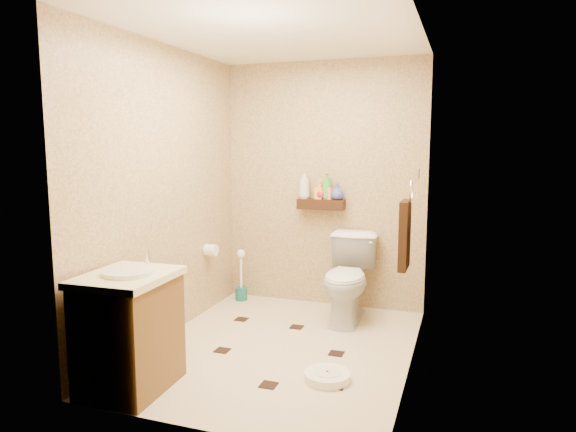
% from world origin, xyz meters
% --- Properties ---
extents(ground, '(2.50, 2.50, 0.00)m').
position_xyz_m(ground, '(0.00, 0.00, 0.00)').
color(ground, beige).
rests_on(ground, ground).
extents(wall_back, '(2.00, 0.04, 2.40)m').
position_xyz_m(wall_back, '(0.00, 1.25, 1.20)').
color(wall_back, tan).
rests_on(wall_back, ground).
extents(wall_front, '(2.00, 0.04, 2.40)m').
position_xyz_m(wall_front, '(0.00, -1.25, 1.20)').
color(wall_front, tan).
rests_on(wall_front, ground).
extents(wall_left, '(0.04, 2.50, 2.40)m').
position_xyz_m(wall_left, '(-1.00, 0.00, 1.20)').
color(wall_left, tan).
rests_on(wall_left, ground).
extents(wall_right, '(0.04, 2.50, 2.40)m').
position_xyz_m(wall_right, '(1.00, 0.00, 1.20)').
color(wall_right, tan).
rests_on(wall_right, ground).
extents(ceiling, '(2.00, 2.50, 0.02)m').
position_xyz_m(ceiling, '(0.00, 0.00, 2.40)').
color(ceiling, white).
rests_on(ceiling, wall_back).
extents(wall_shelf, '(0.46, 0.14, 0.10)m').
position_xyz_m(wall_shelf, '(0.00, 1.17, 1.02)').
color(wall_shelf, '#321A0D').
rests_on(wall_shelf, wall_back).
extents(floor_accents, '(1.25, 1.25, 0.01)m').
position_xyz_m(floor_accents, '(0.03, -0.04, 0.00)').
color(floor_accents, black).
rests_on(floor_accents, ground).
extents(toilet, '(0.47, 0.78, 0.78)m').
position_xyz_m(toilet, '(0.35, 0.83, 0.39)').
color(toilet, white).
rests_on(toilet, ground).
extents(vanity, '(0.54, 0.65, 0.89)m').
position_xyz_m(vanity, '(-0.70, -0.95, 0.40)').
color(vanity, brown).
rests_on(vanity, ground).
extents(bathroom_scale, '(0.40, 0.40, 0.06)m').
position_xyz_m(bathroom_scale, '(0.49, -0.42, 0.03)').
color(bathroom_scale, white).
rests_on(bathroom_scale, ground).
extents(toilet_brush, '(0.12, 0.12, 0.53)m').
position_xyz_m(toilet_brush, '(-0.82, 1.07, 0.19)').
color(toilet_brush, '#175F5B').
rests_on(toilet_brush, ground).
extents(towel_ring, '(0.12, 0.30, 0.76)m').
position_xyz_m(towel_ring, '(0.91, 0.25, 0.95)').
color(towel_ring, silver).
rests_on(towel_ring, wall_right).
extents(toilet_paper, '(0.12, 0.11, 0.12)m').
position_xyz_m(toilet_paper, '(-0.94, 0.65, 0.60)').
color(toilet_paper, white).
rests_on(toilet_paper, wall_left).
extents(bottle_a, '(0.14, 0.14, 0.28)m').
position_xyz_m(bottle_a, '(-0.17, 1.17, 1.21)').
color(bottle_a, silver).
rests_on(bottle_a, wall_shelf).
extents(bottle_b, '(0.10, 0.10, 0.18)m').
position_xyz_m(bottle_b, '(-0.01, 1.17, 1.16)').
color(bottle_b, '#FF9C35').
rests_on(bottle_b, wall_shelf).
extents(bottle_c, '(0.12, 0.12, 0.15)m').
position_xyz_m(bottle_c, '(0.01, 1.17, 1.14)').
color(bottle_c, red).
rests_on(bottle_c, wall_shelf).
extents(bottle_d, '(0.13, 0.13, 0.25)m').
position_xyz_m(bottle_d, '(0.06, 1.17, 1.20)').
color(bottle_d, green).
rests_on(bottle_d, wall_shelf).
extents(bottle_e, '(0.10, 0.10, 0.17)m').
position_xyz_m(bottle_e, '(0.08, 1.17, 1.16)').
color(bottle_e, '#F78452').
rests_on(bottle_e, wall_shelf).
extents(bottle_f, '(0.17, 0.17, 0.16)m').
position_xyz_m(bottle_f, '(0.16, 1.17, 1.15)').
color(bottle_f, '#4150A4').
rests_on(bottle_f, wall_shelf).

